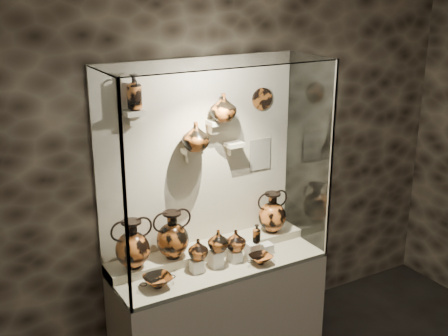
# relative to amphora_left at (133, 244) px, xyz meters

# --- Properties ---
(wall_back) EXTENTS (5.00, 0.02, 3.20)m
(wall_back) POSITION_rel_amphora_left_xyz_m (0.65, 0.18, 0.51)
(wall_back) COLOR black
(wall_back) RESTS_ON ground
(plinth) EXTENTS (1.70, 0.60, 0.80)m
(plinth) POSITION_rel_amphora_left_xyz_m (0.65, -0.14, -0.69)
(plinth) COLOR beige
(plinth) RESTS_ON floor
(front_tier) EXTENTS (1.68, 0.58, 0.03)m
(front_tier) POSITION_rel_amphora_left_xyz_m (0.65, -0.14, -0.27)
(front_tier) COLOR beige
(front_tier) RESTS_ON plinth
(rear_tier) EXTENTS (1.70, 0.25, 0.10)m
(rear_tier) POSITION_rel_amphora_left_xyz_m (0.65, 0.04, -0.24)
(rear_tier) COLOR beige
(rear_tier) RESTS_ON plinth
(back_panel) EXTENTS (1.70, 0.03, 1.60)m
(back_panel) POSITION_rel_amphora_left_xyz_m (0.65, 0.18, 0.51)
(back_panel) COLOR beige
(back_panel) RESTS_ON plinth
(glass_front) EXTENTS (1.70, 0.01, 1.60)m
(glass_front) POSITION_rel_amphora_left_xyz_m (0.65, -0.43, 0.51)
(glass_front) COLOR white
(glass_front) RESTS_ON plinth
(glass_left) EXTENTS (0.01, 0.60, 1.60)m
(glass_left) POSITION_rel_amphora_left_xyz_m (-0.19, -0.14, 0.51)
(glass_left) COLOR white
(glass_left) RESTS_ON plinth
(glass_right) EXTENTS (0.01, 0.60, 1.60)m
(glass_right) POSITION_rel_amphora_left_xyz_m (1.50, -0.14, 0.51)
(glass_right) COLOR white
(glass_right) RESTS_ON plinth
(glass_top) EXTENTS (1.70, 0.60, 0.01)m
(glass_top) POSITION_rel_amphora_left_xyz_m (0.65, -0.14, 1.31)
(glass_top) COLOR white
(glass_top) RESTS_ON back_panel
(frame_post_left) EXTENTS (0.02, 0.02, 1.60)m
(frame_post_left) POSITION_rel_amphora_left_xyz_m (-0.19, -0.43, 0.51)
(frame_post_left) COLOR gray
(frame_post_left) RESTS_ON plinth
(frame_post_right) EXTENTS (0.02, 0.02, 1.60)m
(frame_post_right) POSITION_rel_amphora_left_xyz_m (1.49, -0.43, 0.51)
(frame_post_right) COLOR gray
(frame_post_right) RESTS_ON plinth
(pedestal_a) EXTENTS (0.09, 0.09, 0.10)m
(pedestal_a) POSITION_rel_amphora_left_xyz_m (0.43, -0.19, -0.21)
(pedestal_a) COLOR white
(pedestal_a) RESTS_ON front_tier
(pedestal_b) EXTENTS (0.09, 0.09, 0.13)m
(pedestal_b) POSITION_rel_amphora_left_xyz_m (0.60, -0.19, -0.19)
(pedestal_b) COLOR white
(pedestal_b) RESTS_ON front_tier
(pedestal_c) EXTENTS (0.09, 0.09, 0.09)m
(pedestal_c) POSITION_rel_amphora_left_xyz_m (0.77, -0.19, -0.21)
(pedestal_c) COLOR white
(pedestal_c) RESTS_ON front_tier
(pedestal_d) EXTENTS (0.09, 0.09, 0.12)m
(pedestal_d) POSITION_rel_amphora_left_xyz_m (0.93, -0.19, -0.20)
(pedestal_d) COLOR white
(pedestal_d) RESTS_ON front_tier
(pedestal_e) EXTENTS (0.09, 0.09, 0.08)m
(pedestal_e) POSITION_rel_amphora_left_xyz_m (1.07, -0.19, -0.22)
(pedestal_e) COLOR white
(pedestal_e) RESTS_ON front_tier
(bracket_ul) EXTENTS (0.14, 0.12, 0.04)m
(bracket_ul) POSITION_rel_amphora_left_xyz_m (0.10, 0.10, 0.96)
(bracket_ul) COLOR beige
(bracket_ul) RESTS_ON back_panel
(bracket_ca) EXTENTS (0.14, 0.12, 0.04)m
(bracket_ca) POSITION_rel_amphora_left_xyz_m (0.55, 0.10, 0.61)
(bracket_ca) COLOR beige
(bracket_ca) RESTS_ON back_panel
(bracket_cb) EXTENTS (0.10, 0.12, 0.04)m
(bracket_cb) POSITION_rel_amphora_left_xyz_m (0.75, 0.10, 0.81)
(bracket_cb) COLOR beige
(bracket_cb) RESTS_ON back_panel
(bracket_cc) EXTENTS (0.14, 0.12, 0.04)m
(bracket_cc) POSITION_rel_amphora_left_xyz_m (0.93, 0.10, 0.61)
(bracket_cc) COLOR beige
(bracket_cc) RESTS_ON back_panel
(amphora_left) EXTENTS (0.37, 0.37, 0.38)m
(amphora_left) POSITION_rel_amphora_left_xyz_m (0.00, 0.00, 0.00)
(amphora_left) COLOR #CE6727
(amphora_left) RESTS_ON rear_tier
(amphora_mid) EXTENTS (0.34, 0.34, 0.38)m
(amphora_mid) POSITION_rel_amphora_left_xyz_m (0.32, -0.00, 0.00)
(amphora_mid) COLOR #A14F1C
(amphora_mid) RESTS_ON rear_tier
(amphora_right) EXTENTS (0.34, 0.34, 0.35)m
(amphora_right) POSITION_rel_amphora_left_xyz_m (1.26, 0.01, -0.01)
(amphora_right) COLOR #CE6727
(amphora_right) RESTS_ON rear_tier
(jug_a) EXTENTS (0.18, 0.18, 0.16)m
(jug_a) POSITION_rel_amphora_left_xyz_m (0.45, -0.17, -0.08)
(jug_a) COLOR #CE6727
(jug_a) RESTS_ON pedestal_a
(jug_b) EXTENTS (0.19, 0.19, 0.17)m
(jug_b) POSITION_rel_amphora_left_xyz_m (0.62, -0.19, -0.04)
(jug_b) COLOR #A14F1C
(jug_b) RESTS_ON pedestal_b
(jug_c) EXTENTS (0.21, 0.21, 0.17)m
(jug_c) POSITION_rel_amphora_left_xyz_m (0.78, -0.18, -0.08)
(jug_c) COLOR #CE6727
(jug_c) RESTS_ON pedestal_c
(lekythos_small) EXTENTS (0.08, 0.08, 0.17)m
(lekythos_small) POSITION_rel_amphora_left_xyz_m (0.97, -0.20, -0.05)
(lekythos_small) COLOR #A14F1C
(lekythos_small) RESTS_ON pedestal_d
(kylix_left) EXTENTS (0.31, 0.28, 0.11)m
(kylix_left) POSITION_rel_amphora_left_xyz_m (0.08, -0.25, -0.21)
(kylix_left) COLOR #A14F1C
(kylix_left) RESTS_ON front_tier
(kylix_right) EXTENTS (0.28, 0.26, 0.09)m
(kylix_right) POSITION_rel_amphora_left_xyz_m (0.93, -0.32, -0.21)
(kylix_right) COLOR #CE6727
(kylix_right) RESTS_ON front_tier
(lekythos_tall) EXTENTS (0.15, 0.15, 0.29)m
(lekythos_tall) POSITION_rel_amphora_left_xyz_m (0.11, 0.09, 1.12)
(lekythos_tall) COLOR #CE6727
(lekythos_tall) RESTS_ON bracket_ul
(ovoid_vase_a) EXTENTS (0.27, 0.27, 0.22)m
(ovoid_vase_a) POSITION_rel_amphora_left_xyz_m (0.56, 0.05, 0.74)
(ovoid_vase_a) COLOR #A14F1C
(ovoid_vase_a) RESTS_ON bracket_ca
(ovoid_vase_b) EXTENTS (0.23, 0.23, 0.21)m
(ovoid_vase_b) POSITION_rel_amphora_left_xyz_m (0.80, 0.05, 0.94)
(ovoid_vase_b) COLOR #A14F1C
(ovoid_vase_b) RESTS_ON bracket_cb
(wall_plate) EXTENTS (0.18, 0.02, 0.18)m
(wall_plate) POSITION_rel_amphora_left_xyz_m (1.22, 0.15, 0.94)
(wall_plate) COLOR #9B511E
(wall_plate) RESTS_ON back_panel
(info_placard) EXTENTS (0.20, 0.01, 0.27)m
(info_placard) POSITION_rel_amphora_left_xyz_m (1.22, 0.16, 0.47)
(info_placard) COLOR beige
(info_placard) RESTS_ON back_panel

